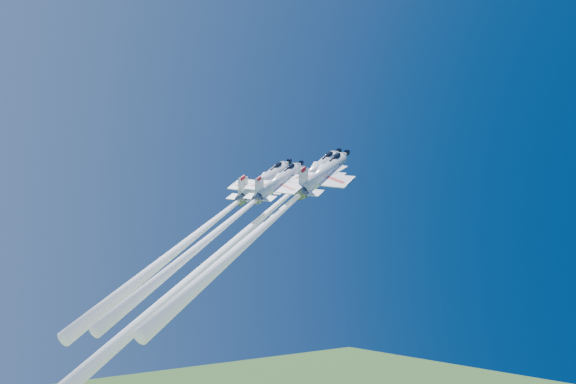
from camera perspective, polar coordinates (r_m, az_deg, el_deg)
jet_lead at (r=90.94m, az=-4.79°, el=-4.42°), size 51.32×23.81×49.46m
jet_left at (r=97.26m, az=-7.12°, el=-2.95°), size 39.12×18.40×35.60m
jet_right at (r=89.91m, az=-1.27°, el=-2.29°), size 38.54×18.17×34.80m
jet_slot at (r=86.49m, az=-5.53°, el=-2.88°), size 33.28×15.63×30.38m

